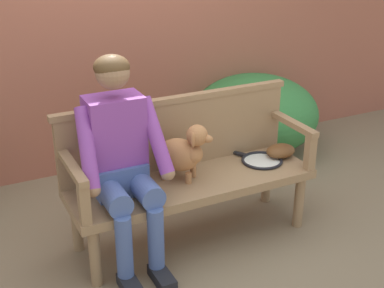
{
  "coord_description": "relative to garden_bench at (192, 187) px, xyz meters",
  "views": [
    {
      "loc": [
        -1.39,
        -2.79,
        2.06
      ],
      "look_at": [
        0.0,
        0.0,
        0.7
      ],
      "focal_mm": 49.94,
      "sensor_mm": 36.0,
      "label": 1
    }
  ],
  "objects": [
    {
      "name": "bench_armrest_left_end",
      "position": [
        -0.78,
        -0.09,
        0.26
      ],
      "size": [
        0.06,
        0.53,
        0.28
      ],
      "color": "#93704C",
      "rests_on": "garden_bench"
    },
    {
      "name": "brick_garden_fence",
      "position": [
        0.0,
        1.5,
        0.82
      ],
      "size": [
        8.0,
        0.3,
        2.42
      ],
      "primitive_type": "cube",
      "color": "#9E5642",
      "rests_on": "ground"
    },
    {
      "name": "bench_armrest_right_end",
      "position": [
        0.78,
        -0.09,
        0.26
      ],
      "size": [
        0.06,
        0.53,
        0.28
      ],
      "color": "#93704C",
      "rests_on": "garden_bench"
    },
    {
      "name": "tennis_racket",
      "position": [
        0.54,
        0.04,
        0.07
      ],
      "size": [
        0.41,
        0.57,
        0.03
      ],
      "color": "black",
      "rests_on": "garden_bench"
    },
    {
      "name": "person_seated",
      "position": [
        -0.48,
        -0.02,
        0.33
      ],
      "size": [
        0.56,
        0.66,
        1.32
      ],
      "color": "black",
      "rests_on": "ground"
    },
    {
      "name": "bench_backrest",
      "position": [
        0.0,
        0.23,
        0.31
      ],
      "size": [
        1.68,
        0.06,
        0.5
      ],
      "color": "#93704C",
      "rests_on": "garden_bench"
    },
    {
      "name": "hedge_bush_far_right",
      "position": [
        1.18,
        1.09,
        -0.04
      ],
      "size": [
        1.18,
        1.15,
        0.7
      ],
      "primitive_type": "ellipsoid",
      "color": "#337538",
      "rests_on": "ground"
    },
    {
      "name": "baseball_glove",
      "position": [
        0.72,
        0.03,
        0.1
      ],
      "size": [
        0.23,
        0.19,
        0.09
      ],
      "primitive_type": "ellipsoid",
      "rotation": [
        0.0,
        0.0,
        0.07
      ],
      "color": "brown",
      "rests_on": "garden_bench"
    },
    {
      "name": "ground_plane",
      "position": [
        0.0,
        0.0,
        -0.39
      ],
      "size": [
        40.0,
        40.0,
        0.0
      ],
      "primitive_type": "plane",
      "color": "#7A664C"
    },
    {
      "name": "dog_on_bench",
      "position": [
        -0.05,
        0.03,
        0.25
      ],
      "size": [
        0.35,
        0.34,
        0.39
      ],
      "color": "#AD7042",
      "rests_on": "garden_bench"
    },
    {
      "name": "garden_bench",
      "position": [
        0.0,
        0.0,
        0.0
      ],
      "size": [
        1.64,
        0.53,
        0.45
      ],
      "color": "#93704C",
      "rests_on": "ground"
    }
  ]
}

